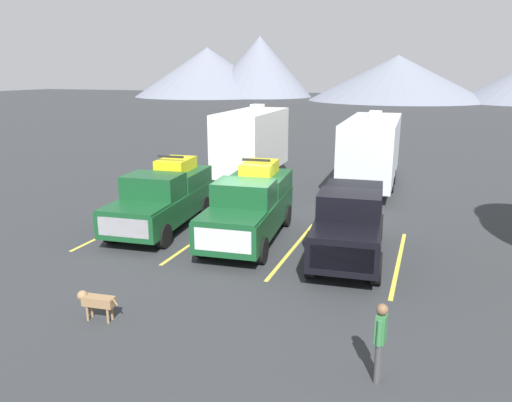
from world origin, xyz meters
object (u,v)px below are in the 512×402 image
object	(u,v)px
pickup_truck_a	(163,196)
camper_trailer_a	(252,141)
dog	(95,301)
pickup_truck_b	(250,205)
person_a	(380,337)
pickup_truck_c	(350,221)
camper_trailer_b	(372,148)

from	to	relation	value
pickup_truck_a	camper_trailer_a	world-z (taller)	camper_trailer_a
camper_trailer_a	dog	xyz separation A→B (m)	(1.98, -15.52, -1.58)
pickup_truck_b	dog	bearing A→B (deg)	-101.39
camper_trailer_a	person_a	world-z (taller)	camper_trailer_a
pickup_truck_c	person_a	world-z (taller)	pickup_truck_c
camper_trailer_a	dog	world-z (taller)	camper_trailer_a
pickup_truck_c	person_a	xyz separation A→B (m)	(1.61, -6.19, -0.22)
pickup_truck_c	dog	distance (m)	7.79
pickup_truck_c	pickup_truck_a	bearing A→B (deg)	175.30
pickup_truck_c	dog	size ratio (longest dim) A/B	5.45
camper_trailer_b	dog	distance (m)	16.52
pickup_truck_c	dog	xyz separation A→B (m)	(-4.79, -6.11, -0.65)
camper_trailer_b	person_a	distance (m)	16.18
pickup_truck_b	camper_trailer_b	bearing A→B (deg)	73.01
pickup_truck_a	pickup_truck_c	distance (m)	6.95
pickup_truck_c	camper_trailer_a	world-z (taller)	camper_trailer_a
dog	camper_trailer_b	bearing A→B (deg)	75.29
camper_trailer_a	pickup_truck_b	bearing A→B (deg)	-69.70
pickup_truck_b	pickup_truck_c	bearing A→B (deg)	-7.61
pickup_truck_a	camper_trailer_b	world-z (taller)	camper_trailer_b
camper_trailer_a	person_a	xyz separation A→B (m)	(8.38, -15.59, -1.16)
pickup_truck_c	camper_trailer_b	xyz separation A→B (m)	(-0.61, 9.80, 0.82)
camper_trailer_a	pickup_truck_c	bearing A→B (deg)	-54.25
camper_trailer_a	dog	bearing A→B (deg)	-82.72
person_a	dog	distance (m)	6.41
pickup_truck_a	pickup_truck_c	world-z (taller)	pickup_truck_a
pickup_truck_a	dog	xyz separation A→B (m)	(2.14, -6.68, -0.68)
dog	pickup_truck_c	bearing A→B (deg)	51.94
pickup_truck_b	person_a	size ratio (longest dim) A/B	3.66
pickup_truck_b	pickup_truck_c	distance (m)	3.49
camper_trailer_a	person_a	bearing A→B (deg)	-61.75
person_a	dog	xyz separation A→B (m)	(-6.40, 0.08, -0.42)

